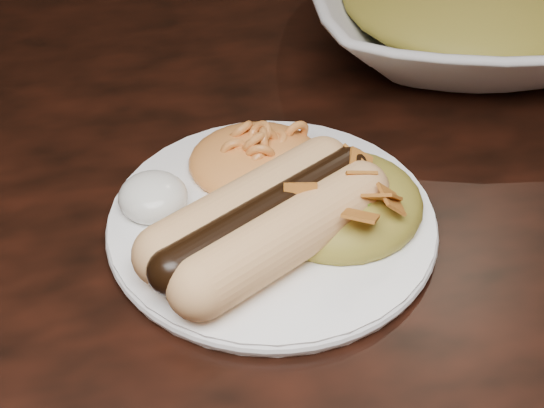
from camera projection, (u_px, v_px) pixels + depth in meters
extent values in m
cube|color=black|center=(108.00, 229.00, 0.54)|extent=(1.60, 0.90, 0.04)
cylinder|color=white|center=(272.00, 223.00, 0.51)|extent=(0.25, 0.25, 0.01)
cylinder|color=#E5B45D|center=(273.00, 240.00, 0.46)|extent=(0.12, 0.09, 0.04)
cylinder|color=#E5B45D|center=(260.00, 203.00, 0.48)|extent=(0.12, 0.09, 0.04)
cylinder|color=black|center=(266.00, 216.00, 0.47)|extent=(0.13, 0.09, 0.03)
ellipsoid|color=#E59440|center=(255.00, 145.00, 0.53)|extent=(0.10, 0.10, 0.03)
ellipsoid|color=white|center=(152.00, 191.00, 0.50)|extent=(0.05, 0.05, 0.03)
ellipsoid|color=#C08A2B|center=(340.00, 196.00, 0.50)|extent=(0.10, 0.10, 0.04)
imported|color=silver|center=(468.00, 9.00, 0.65)|extent=(0.31, 0.31, 0.06)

